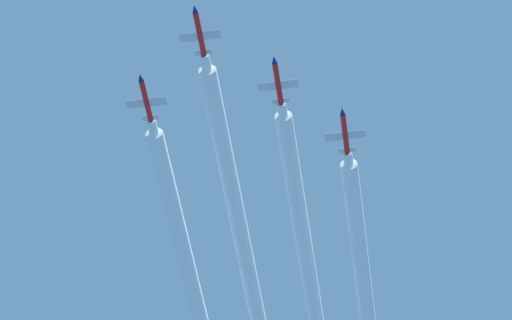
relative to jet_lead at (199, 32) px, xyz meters
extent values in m
cylinder|color=red|center=(0.00, -0.30, -0.03)|extent=(1.05, 9.10, 1.05)
cone|color=navy|center=(0.00, 5.01, -0.03)|extent=(1.00, 1.53, 1.00)
ellipsoid|color=black|center=(0.00, 1.70, 0.42)|extent=(0.58, 2.11, 0.47)
cube|color=silver|center=(0.00, -0.76, -0.11)|extent=(7.66, 1.82, 0.11)
cube|color=silver|center=(0.00, -4.43, -0.03)|extent=(3.26, 1.05, 0.11)
cube|color=navy|center=(0.00, -4.35, 1.31)|extent=(0.10, 1.25, 1.63)
cylinder|color=black|center=(0.00, -5.09, -0.03)|extent=(0.79, 0.57, 0.79)
cylinder|color=red|center=(-12.65, -12.33, -1.25)|extent=(1.05, 9.10, 1.05)
cone|color=navy|center=(-12.65, -7.01, -1.25)|extent=(1.00, 1.53, 1.00)
ellipsoid|color=black|center=(-12.65, -10.33, -0.81)|extent=(0.58, 2.11, 0.47)
cube|color=silver|center=(-12.65, -12.78, -1.33)|extent=(7.66, 1.82, 0.11)
cube|color=silver|center=(-12.65, -16.46, -1.25)|extent=(3.26, 1.05, 0.11)
cube|color=navy|center=(-12.65, -16.38, 0.09)|extent=(0.10, 1.25, 1.63)
cylinder|color=black|center=(-12.65, -17.12, -1.25)|extent=(0.79, 0.57, 0.79)
cylinder|color=red|center=(12.20, -12.60, -1.57)|extent=(1.05, 9.10, 1.05)
cone|color=navy|center=(12.20, -7.28, -1.57)|extent=(1.00, 1.53, 1.00)
ellipsoid|color=black|center=(12.20, -10.60, -1.12)|extent=(0.58, 2.11, 0.47)
cube|color=silver|center=(12.20, -13.05, -1.65)|extent=(7.66, 1.82, 0.11)
cube|color=silver|center=(12.20, -16.73, -1.57)|extent=(3.26, 1.05, 0.11)
cube|color=navy|center=(12.20, -16.65, -0.23)|extent=(0.10, 1.25, 1.63)
cylinder|color=black|center=(12.20, -17.39, -1.57)|extent=(0.79, 0.57, 0.79)
cylinder|color=red|center=(-23.85, -24.29, -3.28)|extent=(1.05, 9.10, 1.05)
cone|color=navy|center=(-23.85, -18.97, -3.28)|extent=(1.00, 1.53, 1.00)
ellipsoid|color=black|center=(-23.85, -22.29, -2.83)|extent=(0.58, 2.11, 0.47)
cube|color=silver|center=(-23.85, -24.75, -3.35)|extent=(7.66, 1.82, 0.11)
cube|color=silver|center=(-23.85, -28.42, -3.28)|extent=(3.26, 1.05, 0.11)
cube|color=navy|center=(-23.85, -28.34, -1.93)|extent=(0.10, 1.25, 1.63)
cylinder|color=black|center=(-23.85, -29.08, -3.28)|extent=(0.79, 0.57, 0.79)
cylinder|color=white|center=(0.00, -41.14, -0.03)|extent=(1.80, 71.97, 1.80)
cylinder|color=white|center=(0.00, -49.77, -0.03)|extent=(3.43, 82.77, 3.43)
cylinder|color=white|center=(-12.65, -48.42, -1.25)|extent=(1.80, 62.49, 1.80)
cylinder|color=white|center=(-12.65, -55.92, -1.25)|extent=(3.43, 71.86, 3.43)
cylinder|color=white|center=(12.20, -50.98, -1.57)|extent=(1.80, 67.06, 1.80)
cylinder|color=white|center=(12.20, -59.03, -1.57)|extent=(3.43, 77.12, 3.43)
cylinder|color=white|center=(-23.85, -59.86, -3.28)|extent=(1.80, 61.44, 1.80)
cylinder|color=white|center=(-23.85, -67.23, -3.28)|extent=(3.43, 70.65, 3.43)
camera|label=1|loc=(-27.46, 120.78, -186.10)|focal=86.60mm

